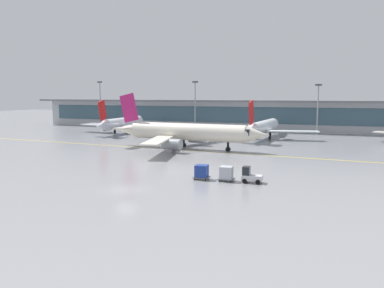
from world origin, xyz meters
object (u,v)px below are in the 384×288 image
object	(u,v)px
gate_airplane_0	(123,123)
baggage_tug	(250,176)
taxiing_regional_jet	(186,132)
apron_light_mast_1	(195,104)
gate_airplane_1	(263,127)
cargo_dolly_trailing	(202,172)
apron_light_mast_0	(100,102)
cargo_dolly_lead	(226,173)
apron_light_mast_2	(318,107)

from	to	relation	value
gate_airplane_0	baggage_tug	world-z (taller)	gate_airplane_0
taxiing_regional_jet	apron_light_mast_1	size ratio (longest dim) A/B	2.28
gate_airplane_1	cargo_dolly_trailing	world-z (taller)	gate_airplane_1
cargo_dolly_trailing	taxiing_regional_jet	bearing A→B (deg)	112.65
apron_light_mast_0	apron_light_mast_1	distance (m)	34.64
baggage_tug	cargo_dolly_lead	bearing A→B (deg)	180.00
gate_airplane_0	cargo_dolly_lead	distance (m)	70.16
apron_light_mast_1	apron_light_mast_0	bearing A→B (deg)	-178.49
baggage_tug	apron_light_mast_2	xyz separation A→B (m)	(3.74, 66.93, 6.92)
gate_airplane_0	cargo_dolly_trailing	bearing A→B (deg)	-144.48
gate_airplane_0	apron_light_mast_2	distance (m)	56.28
gate_airplane_1	apron_light_mast_1	world-z (taller)	apron_light_mast_1
gate_airplane_0	apron_light_mast_1	xyz separation A→B (m)	(17.08, 15.23, 5.45)
gate_airplane_0	baggage_tug	bearing A→B (deg)	-140.29
apron_light_mast_0	cargo_dolly_trailing	bearing A→B (deg)	-47.35
baggage_tug	apron_light_mast_0	world-z (taller)	apron_light_mast_0
gate_airplane_1	baggage_tug	size ratio (longest dim) A/B	11.33
apron_light_mast_0	apron_light_mast_2	world-z (taller)	apron_light_mast_0
cargo_dolly_trailing	apron_light_mast_2	size ratio (longest dim) A/B	0.15
apron_light_mast_1	apron_light_mast_2	size ratio (longest dim) A/B	1.09
gate_airplane_1	apron_light_mast_1	distance (m)	29.40
cargo_dolly_trailing	apron_light_mast_1	xyz separation A→B (m)	(-26.64, 67.41, 7.38)
apron_light_mast_1	baggage_tug	bearing A→B (deg)	-63.67
gate_airplane_1	baggage_tug	xyz separation A→B (m)	(8.52, -51.91, -2.13)
gate_airplane_1	apron_light_mast_1	size ratio (longest dim) A/B	1.96
taxiing_regional_jet	cargo_dolly_lead	distance (m)	31.45
gate_airplane_1	cargo_dolly_lead	distance (m)	52.43
taxiing_regional_jet	baggage_tug	xyz separation A→B (m)	(19.75, -26.39, -2.61)
baggage_tug	cargo_dolly_lead	xyz separation A→B (m)	(-3.15, -0.20, 0.16)
cargo_dolly_trailing	apron_light_mast_1	bearing A→B (deg)	107.94
taxiing_regional_jet	apron_light_mast_0	size ratio (longest dim) A/B	2.22
apron_light_mast_0	apron_light_mast_2	xyz separation A→B (m)	(71.53, 0.84, -0.81)
baggage_tug	cargo_dolly_trailing	size ratio (longest dim) A/B	1.22
baggage_tug	gate_airplane_0	bearing A→B (deg)	130.52
taxiing_regional_jet	gate_airplane_1	bearing A→B (deg)	69.29
gate_airplane_1	apron_light_mast_2	size ratio (longest dim) A/B	2.14
cargo_dolly_lead	apron_light_mast_1	distance (m)	73.97
cargo_dolly_trailing	apron_light_mast_2	bearing A→B (deg)	77.71
taxiing_regional_jet	apron_light_mast_2	world-z (taller)	apron_light_mast_2
gate_airplane_0	cargo_dolly_lead	xyz separation A→B (m)	(47.09, -51.97, -1.93)
gate_airplane_0	taxiing_regional_jet	size ratio (longest dim) A/B	0.85
taxiing_regional_jet	baggage_tug	world-z (taller)	taxiing_regional_jet
taxiing_regional_jet	apron_light_mast_0	distance (m)	62.52
baggage_tug	cargo_dolly_lead	size ratio (longest dim) A/B	1.22
gate_airplane_1	baggage_tug	world-z (taller)	gate_airplane_1
taxiing_regional_jet	apron_light_mast_1	distance (m)	43.05
cargo_dolly_lead	apron_light_mast_1	xyz separation A→B (m)	(-30.01, 67.20, 7.38)
apron_light_mast_2	cargo_dolly_trailing	bearing A→B (deg)	-98.67
taxiing_regional_jet	baggage_tug	size ratio (longest dim) A/B	13.13
cargo_dolly_trailing	apron_light_mast_1	size ratio (longest dim) A/B	0.14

